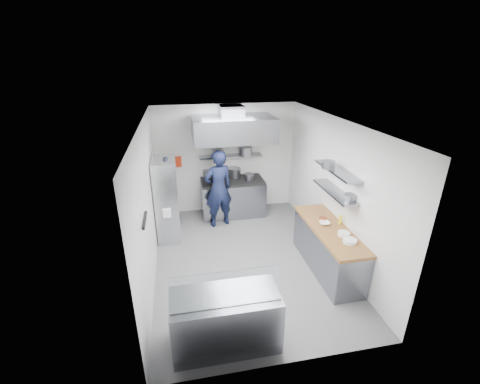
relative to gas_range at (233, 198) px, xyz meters
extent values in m
plane|color=#4D4D50|center=(-0.10, -2.10, -0.45)|extent=(5.00, 5.00, 0.00)
plane|color=silver|center=(-0.10, -2.10, 2.35)|extent=(5.00, 5.00, 0.00)
cube|color=white|center=(-0.10, 0.40, 0.95)|extent=(3.60, 2.80, 0.02)
cube|color=white|center=(-0.10, -4.60, 0.95)|extent=(3.60, 2.80, 0.02)
cube|color=white|center=(-1.90, -2.10, 0.95)|extent=(2.80, 5.00, 0.02)
cube|color=white|center=(1.70, -2.10, 0.95)|extent=(2.80, 5.00, 0.02)
cube|color=gray|center=(0.00, 0.00, 0.00)|extent=(1.60, 0.80, 0.90)
cube|color=black|center=(0.00, 0.00, 0.48)|extent=(1.57, 0.78, 0.06)
cylinder|color=slate|center=(-0.58, 0.37, 0.61)|extent=(0.29, 0.29, 0.20)
cylinder|color=slate|center=(0.09, 0.21, 0.63)|extent=(0.34, 0.34, 0.24)
cylinder|color=slate|center=(0.42, -0.06, 0.59)|extent=(0.24, 0.24, 0.16)
cube|color=gray|center=(0.00, 0.24, 1.07)|extent=(1.60, 0.30, 0.04)
cylinder|color=slate|center=(-0.32, 0.21, 1.18)|extent=(0.29, 0.29, 0.18)
cylinder|color=slate|center=(0.37, 0.14, 1.20)|extent=(0.32, 0.32, 0.22)
cube|color=gray|center=(0.00, -0.18, 1.85)|extent=(1.90, 1.15, 0.55)
cube|color=slate|center=(0.00, 0.05, 2.23)|extent=(0.55, 0.55, 0.24)
cube|color=red|center=(-1.35, 0.34, 0.97)|extent=(0.22, 0.10, 0.26)
imported|color=#111733|center=(-0.43, -0.52, 0.50)|extent=(0.79, 0.63, 1.90)
cube|color=silver|center=(-1.63, -0.82, 0.48)|extent=(0.50, 0.90, 1.85)
cube|color=white|center=(-1.63, -1.22, 0.35)|extent=(0.16, 0.21, 0.18)
cube|color=yellow|center=(-1.63, -0.70, 0.85)|extent=(0.14, 0.18, 0.16)
cylinder|color=black|center=(-1.58, -0.85, 1.35)|extent=(0.11, 0.11, 0.18)
cube|color=black|center=(-1.88, -3.00, 1.10)|extent=(0.04, 0.55, 0.05)
cube|color=gray|center=(1.38, -2.70, -0.03)|extent=(0.62, 2.00, 0.84)
cube|color=olive|center=(1.38, -2.70, 0.42)|extent=(0.65, 2.04, 0.06)
cylinder|color=white|center=(1.48, -3.24, 0.48)|extent=(0.23, 0.23, 0.06)
cylinder|color=white|center=(1.50, -3.00, 0.48)|extent=(0.22, 0.22, 0.06)
cylinder|color=#D2653B|center=(1.38, -2.40, 0.48)|extent=(0.15, 0.15, 0.06)
cylinder|color=yellow|center=(1.63, -2.59, 0.54)|extent=(0.06, 0.06, 0.18)
imported|color=white|center=(1.33, -2.55, 0.47)|extent=(0.23, 0.23, 0.05)
cube|color=gray|center=(1.54, -2.40, 1.05)|extent=(0.30, 1.30, 0.04)
cube|color=gray|center=(1.54, -2.40, 1.47)|extent=(0.30, 1.30, 0.04)
cylinder|color=slate|center=(1.63, -2.83, 1.12)|extent=(0.20, 0.20, 0.10)
cylinder|color=slate|center=(1.40, -2.31, 1.56)|extent=(0.25, 0.25, 0.14)
cube|color=gray|center=(-0.82, -4.10, -0.03)|extent=(1.50, 0.70, 0.85)
cube|color=silver|center=(-0.82, -4.22, 0.62)|extent=(1.47, 0.19, 0.42)
camera|label=1|loc=(-1.28, -7.53, 3.38)|focal=24.00mm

